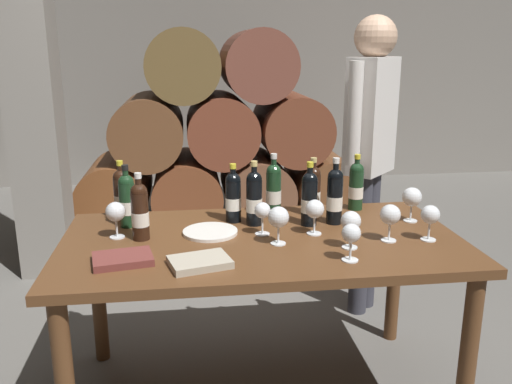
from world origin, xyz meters
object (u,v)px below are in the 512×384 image
wine_bottle_2 (313,190)px  leather_ledger (200,262)px  wine_bottle_8 (233,197)px  wine_bottle_3 (335,195)px  wine_bottle_9 (274,189)px  wine_glass_5 (351,222)px  sommelier_presenting (370,139)px  wine_glass_0 (278,218)px  wine_bottle_5 (140,211)px  tasting_notebook (123,259)px  wine_glass_3 (315,210)px  wine_glass_2 (262,212)px  wine_glass_7 (390,215)px  wine_glass_6 (116,213)px  wine_bottle_1 (127,200)px  wine_bottle_4 (254,197)px  wine_bottle_7 (309,198)px  wine_bottle_6 (122,194)px  wine_glass_8 (351,235)px  wine_glass_4 (412,198)px  dining_table (262,258)px  wine_bottle_0 (356,186)px  serving_plate (210,232)px

wine_bottle_2 → leather_ledger: wine_bottle_2 is taller
wine_bottle_2 → wine_bottle_8: size_ratio=1.03×
wine_bottle_3 → wine_bottle_9: (-0.26, 0.15, -0.00)m
wine_glass_5 → sommelier_presenting: sommelier_presenting is taller
leather_ledger → wine_glass_5: bearing=-5.0°
wine_glass_0 → wine_bottle_5: bearing=166.8°
tasting_notebook → wine_glass_3: bearing=4.6°
wine_glass_2 → leather_ledger: size_ratio=0.66×
wine_bottle_9 → wine_bottle_3: bearing=-29.4°
wine_bottle_9 → wine_glass_7: wine_bottle_9 is taller
wine_bottle_9 → leather_ledger: (-0.37, -0.57, -0.12)m
wine_glass_6 → leather_ledger: size_ratio=0.72×
wine_bottle_1 → wine_glass_0: bearing=-26.1°
sommelier_presenting → wine_bottle_2: bearing=-133.3°
wine_bottle_4 → wine_glass_3: (0.24, -0.16, -0.02)m
wine_bottle_7 → leather_ledger: size_ratio=1.34×
wine_glass_6 → wine_glass_7: 1.15m
wine_bottle_8 → wine_glass_5: size_ratio=1.76×
wine_bottle_5 → wine_bottle_6: bearing=110.0°
wine_bottle_8 → wine_glass_8: size_ratio=1.86×
wine_bottle_5 → tasting_notebook: size_ratio=1.31×
wine_bottle_5 → wine_glass_8: (0.81, -0.34, -0.02)m
wine_bottle_1 → wine_bottle_4: 0.57m
sommelier_presenting → wine_glass_4: bearing=-89.9°
wine_glass_3 → wine_glass_6: (-0.85, 0.07, 0.00)m
wine_glass_2 → wine_glass_8: (0.29, -0.34, 0.00)m
wine_bottle_4 → sommelier_presenting: 0.94m
wine_bottle_1 → wine_bottle_6: wine_bottle_1 is taller
wine_bottle_7 → wine_glass_3: wine_bottle_7 is taller
wine_bottle_9 → wine_glass_8: size_ratio=2.06×
wine_bottle_7 → wine_glass_8: 0.44m
wine_glass_8 → sommelier_presenting: bearing=68.0°
wine_bottle_6 → wine_bottle_7: bearing=-13.2°
wine_glass_0 → wine_glass_7: wine_glass_0 is taller
wine_glass_7 → tasting_notebook: size_ratio=0.73×
dining_table → sommelier_presenting: bearing=46.2°
sommelier_presenting → wine_glass_7: bearing=-102.9°
wine_bottle_9 → leather_ledger: wine_bottle_9 is taller
wine_bottle_0 → wine_bottle_5: (-1.03, -0.30, 0.00)m
wine_glass_0 → serving_plate: (-0.27, 0.17, -0.11)m
wine_bottle_4 → wine_glass_2: bearing=-82.6°
wine_bottle_6 → wine_bottle_9: (0.72, -0.04, 0.01)m
wine_bottle_5 → sommelier_presenting: sommelier_presenting is taller
dining_table → wine_bottle_7: bearing=31.6°
wine_glass_6 → wine_bottle_9: bearing=16.9°
dining_table → wine_bottle_7: (0.24, 0.15, 0.22)m
wine_glass_4 → sommelier_presenting: sommelier_presenting is taller
wine_glass_5 → tasting_notebook: bearing=-177.7°
wine_bottle_7 → wine_glass_6: bearing=-176.0°
wine_bottle_1 → wine_bottle_9: 0.68m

